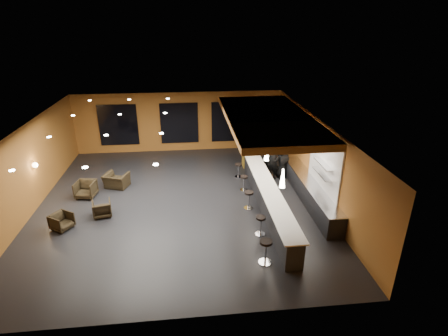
{
  "coord_description": "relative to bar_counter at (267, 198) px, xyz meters",
  "views": [
    {
      "loc": [
        0.48,
        -13.57,
        7.44
      ],
      "look_at": [
        2.0,
        0.5,
        1.3
      ],
      "focal_mm": 28.0,
      "sensor_mm": 36.0,
      "label": 1
    }
  ],
  "objects": [
    {
      "name": "bar_stool_3",
      "position": [
        -0.68,
        1.8,
        -0.04
      ],
      "size": [
        0.36,
        0.36,
        0.72
      ],
      "rotation": [
        0.0,
        0.0,
        0.07
      ],
      "color": "silver",
      "rests_on": "floor"
    },
    {
      "name": "pendant_2",
      "position": [
        0.0,
        3.0,
        1.85
      ],
      "size": [
        0.2,
        0.2,
        0.7
      ],
      "primitive_type": "cone",
      "color": "white",
      "rests_on": "wood_soffit"
    },
    {
      "name": "armchair_d",
      "position": [
        -6.63,
        2.77,
        -0.16
      ],
      "size": [
        1.29,
        1.21,
        0.68
      ],
      "primitive_type": "imported",
      "rotation": [
        0.0,
        0.0,
        2.8
      ],
      "color": "black",
      "rests_on": "floor"
    },
    {
      "name": "window_left",
      "position": [
        -7.15,
        7.44,
        1.2
      ],
      "size": [
        2.2,
        0.06,
        2.4
      ],
      "primitive_type": "cube",
      "color": "black",
      "rests_on": "wall_back"
    },
    {
      "name": "column",
      "position": [
        0.0,
        4.6,
        1.25
      ],
      "size": [
        0.6,
        0.6,
        3.5
      ],
      "primitive_type": "cube",
      "color": "olive",
      "rests_on": "floor"
    },
    {
      "name": "bar_stool_1",
      "position": [
        -0.66,
        -1.84,
        -0.02
      ],
      "size": [
        0.38,
        0.38,
        0.75
      ],
      "rotation": [
        0.0,
        0.0,
        0.05
      ],
      "color": "silver",
      "rests_on": "floor"
    },
    {
      "name": "wall_front",
      "position": [
        -3.65,
        -5.55,
        1.25
      ],
      "size": [
        12.0,
        0.1,
        3.5
      ],
      "primitive_type": "cube",
      "color": "#945821",
      "rests_on": "floor"
    },
    {
      "name": "window_center",
      "position": [
        -3.65,
        7.44,
        1.2
      ],
      "size": [
        2.2,
        0.06,
        2.4
      ],
      "primitive_type": "cube",
      "color": "black",
      "rests_on": "wall_back"
    },
    {
      "name": "bar_top",
      "position": [
        0.0,
        0.0,
        0.52
      ],
      "size": [
        0.78,
        8.1,
        0.05
      ],
      "primitive_type": "cube",
      "color": "white",
      "rests_on": "bar_counter"
    },
    {
      "name": "pendant_0",
      "position": [
        0.0,
        -2.0,
        1.85
      ],
      "size": [
        0.2,
        0.2,
        0.7
      ],
      "primitive_type": "cone",
      "color": "white",
      "rests_on": "wood_soffit"
    },
    {
      "name": "wall_sconce",
      "position": [
        -9.53,
        1.5,
        1.3
      ],
      "size": [
        0.22,
        0.22,
        0.22
      ],
      "primitive_type": "sphere",
      "color": "#FFE5B2",
      "rests_on": "wall_left"
    },
    {
      "name": "staff_a",
      "position": [
        0.91,
        2.89,
        0.42
      ],
      "size": [
        0.72,
        0.52,
        1.84
      ],
      "primitive_type": "imported",
      "rotation": [
        0.0,
        0.0,
        0.12
      ],
      "color": "black",
      "rests_on": "floor"
    },
    {
      "name": "wall_shelf_upper",
      "position": [
        2.17,
        -0.2,
        1.55
      ],
      "size": [
        0.3,
        1.5,
        0.03
      ],
      "primitive_type": "cube",
      "color": "silver",
      "rests_on": "wall_right"
    },
    {
      "name": "armchair_a",
      "position": [
        -8.08,
        -0.65,
        -0.18
      ],
      "size": [
        0.96,
        0.96,
        0.64
      ],
      "primitive_type": "imported",
      "rotation": [
        0.0,
        0.0,
        1.0
      ],
      "color": "black",
      "rests_on": "floor"
    },
    {
      "name": "staff_c",
      "position": [
        1.44,
        3.02,
        0.34
      ],
      "size": [
        0.91,
        0.69,
        1.68
      ],
      "primitive_type": "imported",
      "rotation": [
        0.0,
        0.0,
        0.2
      ],
      "color": "black",
      "rests_on": "floor"
    },
    {
      "name": "staff_b",
      "position": [
        0.82,
        3.59,
        0.34
      ],
      "size": [
        0.9,
        0.75,
        1.68
      ],
      "primitive_type": "imported",
      "rotation": [
        0.0,
        0.0,
        0.14
      ],
      "color": "black",
      "rests_on": "floor"
    },
    {
      "name": "prep_counter",
      "position": [
        2.0,
        0.5,
        -0.07
      ],
      "size": [
        0.7,
        6.0,
        0.86
      ],
      "primitive_type": "cube",
      "color": "black",
      "rests_on": "floor"
    },
    {
      "name": "pendant_1",
      "position": [
        0.0,
        0.5,
        1.85
      ],
      "size": [
        0.2,
        0.2,
        0.7
      ],
      "primitive_type": "cone",
      "color": "white",
      "rests_on": "wood_soffit"
    },
    {
      "name": "ceiling",
      "position": [
        -3.65,
        1.0,
        3.05
      ],
      "size": [
        12.0,
        13.0,
        0.1
      ],
      "primitive_type": "cube",
      "color": "black"
    },
    {
      "name": "bar_stool_4",
      "position": [
        -0.73,
        3.27,
        -0.04
      ],
      "size": [
        0.36,
        0.36,
        0.72
      ],
      "rotation": [
        0.0,
        0.0,
        0.38
      ],
      "color": "silver",
      "rests_on": "floor"
    },
    {
      "name": "wall_shelf_lower",
      "position": [
        2.17,
        -0.2,
        1.1
      ],
      "size": [
        0.3,
        1.5,
        0.03
      ],
      "primitive_type": "cube",
      "color": "silver",
      "rests_on": "wall_right"
    },
    {
      "name": "floor",
      "position": [
        -3.65,
        1.0,
        -0.55
      ],
      "size": [
        12.0,
        13.0,
        0.1
      ],
      "primitive_type": "cube",
      "color": "black",
      "rests_on": "ground"
    },
    {
      "name": "bar_stool_2",
      "position": [
        -0.76,
        0.11,
        0.0
      ],
      "size": [
        0.4,
        0.4,
        0.78
      ],
      "rotation": [
        0.0,
        0.0,
        0.4
      ],
      "color": "silver",
      "rests_on": "floor"
    },
    {
      "name": "armchair_b",
      "position": [
        -6.76,
        0.17,
        -0.17
      ],
      "size": [
        0.84,
        0.86,
        0.66
      ],
      "primitive_type": "imported",
      "rotation": [
        0.0,
        0.0,
        3.37
      ],
      "color": "black",
      "rests_on": "floor"
    },
    {
      "name": "tile_backsplash",
      "position": [
        2.31,
        0.0,
        1.5
      ],
      "size": [
        0.06,
        3.2,
        2.4
      ],
      "primitive_type": "cube",
      "color": "white",
      "rests_on": "wall_right"
    },
    {
      "name": "prep_top",
      "position": [
        2.0,
        0.5,
        0.39
      ],
      "size": [
        0.72,
        6.0,
        0.03
      ],
      "primitive_type": "cube",
      "color": "silver",
      "rests_on": "prep_counter"
    },
    {
      "name": "bar_stool_0",
      "position": [
        -0.83,
        -3.47,
        0.05
      ],
      "size": [
        0.43,
        0.43,
        0.86
      ],
      "rotation": [
        0.0,
        0.0,
        -0.4
      ],
      "color": "silver",
      "rests_on": "floor"
    },
    {
      "name": "armchair_c",
      "position": [
        -7.81,
        1.9,
        -0.12
      ],
      "size": [
        0.93,
        0.95,
        0.76
      ],
      "primitive_type": "imported",
      "rotation": [
        0.0,
        0.0,
        -0.16
      ],
      "color": "black",
      "rests_on": "floor"
    },
    {
      "name": "wall_back",
      "position": [
        -3.65,
        7.55,
        1.25
      ],
      "size": [
        12.0,
        0.1,
        3.5
      ],
      "primitive_type": "cube",
      "color": "#945821",
      "rests_on": "floor"
    },
    {
      "name": "wall_left",
      "position": [
        -9.7,
        1.0,
        1.25
      ],
      "size": [
        0.1,
        13.0,
        3.5
      ],
      "primitive_type": "cube",
      "color": "#945821",
      "rests_on": "floor"
    },
    {
      "name": "bar_counter",
      "position": [
        0.0,
        0.0,
        0.0
      ],
      "size": [
        0.6,
        8.0,
        1.0
      ],
      "primitive_type": "cube",
      "color": "black",
      "rests_on": "floor"
    },
    {
      "name": "wall_right",
      "position": [
        2.4,
        1.0,
        1.25
      ],
      "size": [
        0.1,
        13.0,
        3.5
      ],
      "primitive_type": "cube",
      "color": "#945821",
      "rests_on": "floor"
    },
    {
      "name": "wood_soffit",
      "position": [
        0.35,
        2.0,
        2.86
      ],
      "size": [
        3.6,
        8.0,
        0.28
      ],
      "primitive_type": "cube",
      "color": "#95602B",
      "rests_on": "ceiling"
    },
    {
      "name": "window_right",
      "position": [
        -0.65,
        7.44,
        1.2
      ],
      "size": [
        2.2,
        0.06,
        2.4
      ],
      "primitive_type": "cube",
      "color": "black",
      "rests_on": "wall_back"
    }
  ]
}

